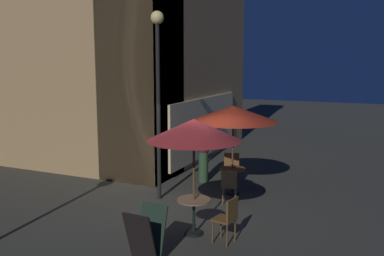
% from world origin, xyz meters
% --- Properties ---
extents(ground_plane, '(60.00, 60.00, 0.00)m').
position_xyz_m(ground_plane, '(0.00, 0.00, 0.00)').
color(ground_plane, '#38372F').
extents(cafe_building, '(8.21, 8.09, 9.58)m').
position_xyz_m(cafe_building, '(4.12, 4.04, 4.78)').
color(cafe_building, tan).
rests_on(cafe_building, ground).
extents(street_lamp_near_corner, '(0.33, 0.33, 4.82)m').
position_xyz_m(street_lamp_near_corner, '(0.72, 1.01, 3.32)').
color(street_lamp_near_corner, black).
rests_on(street_lamp_near_corner, ground).
extents(menu_sandwich_board, '(0.70, 0.59, 0.98)m').
position_xyz_m(menu_sandwich_board, '(-2.50, -0.48, 0.50)').
color(menu_sandwich_board, black).
rests_on(menu_sandwich_board, ground).
extents(cafe_table_0, '(0.70, 0.70, 0.76)m').
position_xyz_m(cafe_table_0, '(-1.03, -0.77, 0.54)').
color(cafe_table_0, black).
rests_on(cafe_table_0, ground).
extents(cafe_table_1, '(0.72, 0.72, 0.72)m').
position_xyz_m(cafe_table_1, '(1.87, -0.62, 0.52)').
color(cafe_table_1, black).
rests_on(cafe_table_1, ground).
extents(patio_umbrella_0, '(1.93, 1.93, 2.44)m').
position_xyz_m(patio_umbrella_0, '(-1.03, -0.77, 2.21)').
color(patio_umbrella_0, black).
rests_on(patio_umbrella_0, ground).
extents(patio_umbrella_1, '(2.39, 2.39, 2.42)m').
position_xyz_m(patio_umbrella_1, '(1.87, -0.62, 2.20)').
color(patio_umbrella_1, black).
rests_on(patio_umbrella_1, ground).
extents(cafe_chair_0, '(0.48, 0.48, 0.94)m').
position_xyz_m(cafe_chair_0, '(-1.18, -1.57, 0.57)').
color(cafe_chair_0, brown).
rests_on(cafe_chair_0, ground).
extents(cafe_chair_1, '(0.48, 0.48, 0.89)m').
position_xyz_m(cafe_chair_1, '(1.05, -0.82, 0.54)').
color(cafe_chair_1, brown).
rests_on(cafe_chair_1, ground).
extents(cafe_chair_2, '(0.56, 0.56, 0.93)m').
position_xyz_m(cafe_chair_2, '(2.67, -0.33, 0.57)').
color(cafe_chair_2, brown).
rests_on(cafe_chair_2, ground).
extents(patron_standing_0, '(0.34, 0.34, 1.71)m').
position_xyz_m(patron_standing_0, '(2.66, 0.56, 0.86)').
color(patron_standing_0, '#2A492B').
rests_on(patron_standing_0, ground).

